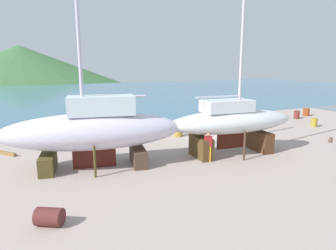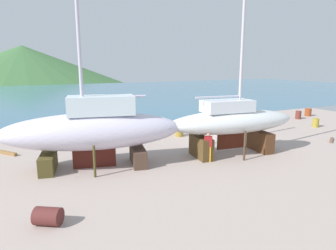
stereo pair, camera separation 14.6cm
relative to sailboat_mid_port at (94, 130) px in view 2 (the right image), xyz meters
The scene contains 14 objects.
ground_plane 9.80m from the sailboat_mid_port, ahead, with size 39.74×39.74×0.00m, color #AD9A90.
sea_water 41.67m from the sailboat_mid_port, 76.68° to the left, with size 146.44×61.12×0.01m, color teal.
headland_hill 125.97m from the sailboat_mid_port, 89.70° to the left, with size 137.84×137.84×26.40m, color #406E3D.
sailboat_mid_port is the anchor object (origin of this frame).
sailboat_large_starboard 8.05m from the sailboat_mid_port, ahead, with size 8.48×3.48×12.88m.
worker 6.25m from the sailboat_mid_port, 17.96° to the right, with size 0.49×0.46×1.67m.
barrel_rust_near 24.73m from the sailboat_mid_port, 13.71° to the left, with size 0.66×0.66×0.79m, color brown.
barrel_rust_far 8.57m from the sailboat_mid_port, 29.04° to the left, with size 0.65×0.65×0.95m, color olive.
barrel_by_slipway 15.88m from the sailboat_mid_port, 21.25° to the left, with size 0.54×0.54×0.87m, color black.
barrel_tipped_right 19.76m from the sailboat_mid_port, ahead, with size 0.52×0.52×0.75m, color olive.
barrel_rust_mid 6.04m from the sailboat_mid_port, 119.42° to the right, with size 0.63×0.63×0.88m, color #572523.
barrel_tipped_center 22.24m from the sailboat_mid_port, 13.31° to the left, with size 0.54×0.54×0.80m, color brown.
timber_short_cross 6.64m from the sailboat_mid_port, 131.54° to the left, with size 1.53×0.20×0.19m, color olive.
timber_long_fore 16.59m from the sailboat_mid_port, ahead, with size 1.52×0.18×0.12m, color brown.
Camera 2 is at (-13.04, -17.96, 5.34)m, focal length 31.91 mm.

